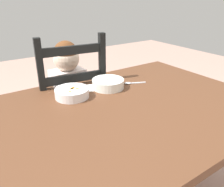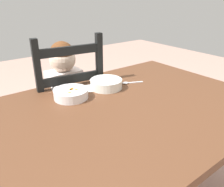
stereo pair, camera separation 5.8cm
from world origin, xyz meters
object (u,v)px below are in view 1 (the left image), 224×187
at_px(bowl_of_peas, 108,83).
at_px(child_figure, 70,89).
at_px(dining_chair, 71,110).
at_px(bowl_of_carrots, 72,93).
at_px(dining_table, 124,122).
at_px(spoon, 131,83).

bearing_deg(bowl_of_peas, child_figure, 111.74).
distance_m(dining_chair, bowl_of_peas, 0.42).
xyz_separation_m(child_figure, bowl_of_carrots, (-0.12, -0.29, 0.11)).
bearing_deg(dining_chair, bowl_of_carrots, -110.27).
height_order(dining_table, bowl_of_carrots, bowl_of_carrots).
xyz_separation_m(dining_chair, bowl_of_carrots, (-0.11, -0.30, 0.27)).
bearing_deg(dining_table, child_figure, 95.13).
bearing_deg(bowl_of_carrots, dining_chair, 69.73).
bearing_deg(bowl_of_carrots, bowl_of_peas, 0.00).
bearing_deg(bowl_of_carrots, child_figure, 68.26).
bearing_deg(bowl_of_peas, spoon, -8.96).
height_order(dining_table, dining_chair, dining_chair).
bearing_deg(spoon, dining_chair, 131.09).
bearing_deg(spoon, bowl_of_peas, 171.04).
xyz_separation_m(dining_chair, child_figure, (0.01, -0.00, 0.16)).
height_order(dining_chair, child_figure, dining_chair).
relative_size(dining_chair, spoon, 7.61).
bearing_deg(dining_table, dining_chair, 95.88).
bearing_deg(bowl_of_peas, dining_table, -104.99).
bearing_deg(bowl_of_carrots, spoon, -3.60).
bearing_deg(child_figure, spoon, -49.43).
height_order(bowl_of_carrots, spoon, bowl_of_carrots).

